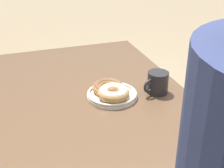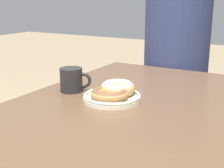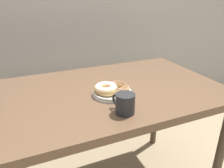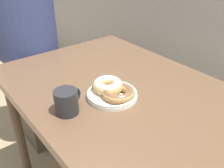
{
  "view_description": "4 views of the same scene",
  "coord_description": "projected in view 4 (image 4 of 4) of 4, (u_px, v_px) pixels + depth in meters",
  "views": [
    {
      "loc": [
        -1.06,
        0.58,
        1.38
      ],
      "look_at": [
        -0.02,
        0.22,
        0.83
      ],
      "focal_mm": 50.0,
      "sensor_mm": 36.0,
      "label": 1
    },
    {
      "loc": [
        0.88,
        0.73,
        1.12
      ],
      "look_at": [
        -0.02,
        0.22,
        0.83
      ],
      "focal_mm": 50.0,
      "sensor_mm": 36.0,
      "label": 2
    },
    {
      "loc": [
        -0.43,
        -0.71,
        1.27
      ],
      "look_at": [
        -0.02,
        0.22,
        0.83
      ],
      "focal_mm": 35.0,
      "sensor_mm": 36.0,
      "label": 3
    },
    {
      "loc": [
        0.63,
        -0.3,
        1.32
      ],
      "look_at": [
        -0.02,
        0.22,
        0.83
      ],
      "focal_mm": 40.0,
      "sensor_mm": 36.0,
      "label": 4
    }
  ],
  "objects": [
    {
      "name": "person_figure",
      "position": [
        27.0,
        41.0,
        1.51
      ],
      "size": [
        0.36,
        0.36,
        1.44
      ],
      "color": "brown",
      "rests_on": "ground_plane"
    },
    {
      "name": "donut_plate",
      "position": [
        112.0,
        90.0,
        0.98
      ],
      "size": [
        0.22,
        0.2,
        0.06
      ],
      "color": "silver",
      "rests_on": "dining_table"
    },
    {
      "name": "coffee_mug",
      "position": [
        67.0,
        101.0,
        0.89
      ],
      "size": [
        0.09,
        0.12,
        0.09
      ],
      "color": "#232326",
      "rests_on": "dining_table"
    },
    {
      "name": "dining_table",
      "position": [
        129.0,
        110.0,
        1.06
      ],
      "size": [
        1.23,
        0.78,
        0.77
      ],
      "color": "brown",
      "rests_on": "ground_plane"
    }
  ]
}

